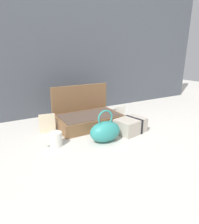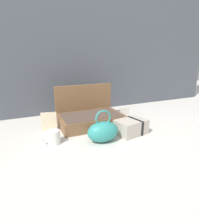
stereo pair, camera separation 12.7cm
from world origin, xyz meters
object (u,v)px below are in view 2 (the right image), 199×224
(teal_pouch_handbag, at_px, (103,131))
(coffee_mug, at_px, (53,137))
(poster_card_right, at_px, (49,122))
(info_card_left, at_px, (125,114))
(cream_toiletry_bag, at_px, (131,127))
(open_suitcase, at_px, (90,116))

(teal_pouch_handbag, bearing_deg, coffee_mug, 161.97)
(coffee_mug, relative_size, poster_card_right, 0.80)
(info_card_left, bearing_deg, cream_toiletry_bag, -99.80)
(open_suitcase, height_order, cream_toiletry_bag, open_suitcase)
(coffee_mug, bearing_deg, info_card_left, 17.65)
(info_card_left, xyz_separation_m, poster_card_right, (-0.62, 0.01, 0.01))
(teal_pouch_handbag, height_order, coffee_mug, teal_pouch_handbag)
(coffee_mug, xyz_separation_m, poster_card_right, (0.01, 0.21, 0.03))
(info_card_left, distance_m, poster_card_right, 0.62)
(cream_toiletry_bag, bearing_deg, coffee_mug, 173.31)
(open_suitcase, relative_size, cream_toiletry_bag, 2.07)
(poster_card_right, bearing_deg, teal_pouch_handbag, -36.45)
(open_suitcase, height_order, teal_pouch_handbag, open_suitcase)
(cream_toiletry_bag, height_order, coffee_mug, cream_toiletry_bag)
(poster_card_right, bearing_deg, cream_toiletry_bag, -17.07)
(info_card_left, bearing_deg, teal_pouch_handbag, -127.00)
(teal_pouch_handbag, xyz_separation_m, coffee_mug, (-0.29, 0.10, -0.03))
(teal_pouch_handbag, xyz_separation_m, info_card_left, (0.33, 0.29, -0.01))
(teal_pouch_handbag, distance_m, poster_card_right, 0.42)
(open_suitcase, height_order, coffee_mug, open_suitcase)
(poster_card_right, bearing_deg, info_card_left, 9.75)
(open_suitcase, distance_m, cream_toiletry_bag, 0.35)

